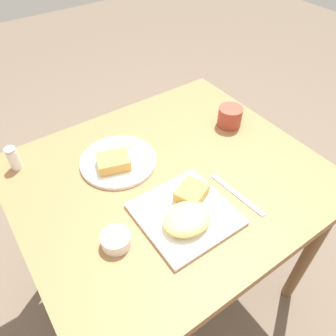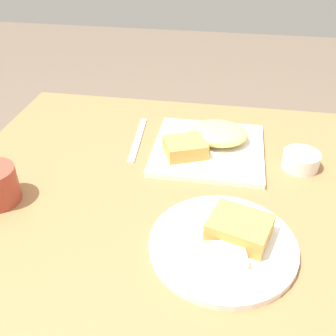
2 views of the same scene
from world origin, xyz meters
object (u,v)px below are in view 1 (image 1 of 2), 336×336
at_px(sauce_ramekin, 116,240).
at_px(salt_shaker, 14,160).
at_px(butter_knife, 237,194).
at_px(coffee_mug, 230,117).
at_px(plate_oval_far, 117,160).
at_px(plate_square_near, 187,213).

relative_size(sauce_ramekin, salt_shaker, 0.98).
xyz_separation_m(butter_knife, coffee_mug, (0.23, 0.29, 0.04)).
xyz_separation_m(sauce_ramekin, butter_knife, (0.40, -0.06, -0.02)).
bearing_deg(plate_oval_far, plate_square_near, -80.08).
height_order(plate_square_near, plate_oval_far, plate_square_near).
height_order(plate_oval_far, salt_shaker, salt_shaker).
bearing_deg(salt_shaker, coffee_mug, -17.10).
bearing_deg(sauce_ramekin, salt_shaker, 106.18).
relative_size(plate_oval_far, sauce_ramekin, 3.17).
relative_size(plate_oval_far, coffee_mug, 2.84).
xyz_separation_m(plate_square_near, sauce_ramekin, (-0.22, 0.04, -0.00)).
distance_m(butter_knife, coffee_mug, 0.37).
distance_m(salt_shaker, coffee_mug, 0.81).
relative_size(plate_square_near, butter_knife, 1.22).
distance_m(plate_oval_far, coffee_mug, 0.48).
bearing_deg(plate_oval_far, coffee_mug, -6.80).
height_order(sauce_ramekin, salt_shaker, salt_shaker).
relative_size(plate_square_near, coffee_mug, 2.85).
relative_size(plate_square_near, salt_shaker, 3.11).
xyz_separation_m(plate_oval_far, salt_shaker, (-0.30, 0.18, 0.02)).
distance_m(sauce_ramekin, butter_knife, 0.41).
bearing_deg(plate_oval_far, butter_knife, -54.96).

